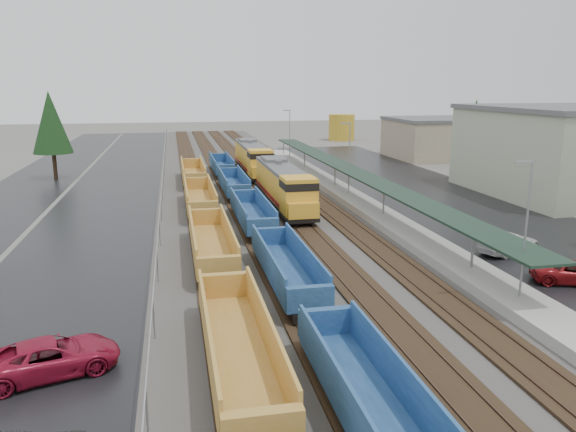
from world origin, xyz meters
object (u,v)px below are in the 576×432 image
at_px(parked_car_west_c, 51,357).
at_px(parked_car_east_c, 509,243).
at_px(well_string_yellow, 221,283).
at_px(well_string_blue, 286,268).
at_px(storage_tank, 342,127).
at_px(locomotive_trail, 253,158).
at_px(parked_car_east_b, 573,272).
at_px(locomotive_lead, 284,186).

xyz_separation_m(parked_car_west_c, parked_car_east_c, (28.44, 11.75, -0.01)).
xyz_separation_m(well_string_yellow, parked_car_east_c, (20.88, 5.35, -0.40)).
xyz_separation_m(well_string_blue, storage_tank, (29.52, 85.85, 1.66)).
height_order(locomotive_trail, parked_car_east_b, locomotive_trail).
bearing_deg(locomotive_trail, parked_car_east_b, -73.80).
xyz_separation_m(locomotive_lead, parked_car_east_c, (12.88, -17.58, -1.52)).
bearing_deg(locomotive_trail, storage_tank, 59.80).
distance_m(well_string_yellow, parked_car_east_b, 21.11).
xyz_separation_m(storage_tank, parked_car_west_c, (-41.09, -94.18, -2.00)).
xyz_separation_m(locomotive_trail, parked_car_east_b, (13.07, -45.00, -1.59)).
distance_m(well_string_blue, storage_tank, 90.80).
xyz_separation_m(locomotive_lead, locomotive_trail, (0.00, 21.00, 0.00)).
distance_m(locomotive_trail, well_string_yellow, 44.67).
bearing_deg(locomotive_lead, parked_car_west_c, -117.96).
bearing_deg(well_string_yellow, well_string_blue, 25.65).
relative_size(locomotive_trail, storage_tank, 3.37).
xyz_separation_m(well_string_blue, parked_car_east_c, (16.88, 3.43, -0.36)).
relative_size(storage_tank, parked_car_east_b, 1.13).
xyz_separation_m(well_string_yellow, parked_car_east_b, (21.07, -1.07, -0.47)).
relative_size(locomotive_lead, well_string_blue, 0.19).
xyz_separation_m(parked_car_west_c, parked_car_east_b, (28.64, 5.34, -0.08)).
bearing_deg(parked_car_west_c, storage_tank, -40.84).
bearing_deg(storage_tank, well_string_blue, -108.98).
height_order(parked_car_east_b, parked_car_east_c, parked_car_east_c).
distance_m(storage_tank, parked_car_east_c, 83.41).
height_order(parked_car_west_c, parked_car_east_b, parked_car_west_c).
xyz_separation_m(locomotive_lead, storage_tank, (25.52, 64.84, 0.50)).
xyz_separation_m(locomotive_trail, parked_car_east_c, (12.88, -38.58, -1.52)).
bearing_deg(well_string_yellow, storage_tank, 69.10).
distance_m(well_string_blue, parked_car_east_b, 17.34).
distance_m(locomotive_lead, well_string_blue, 21.42).
distance_m(locomotive_lead, locomotive_trail, 21.00).
bearing_deg(well_string_yellow, locomotive_lead, 70.77).
height_order(locomotive_trail, storage_tank, storage_tank).
height_order(storage_tank, parked_car_west_c, storage_tank).
relative_size(locomotive_lead, well_string_yellow, 0.20).
bearing_deg(parked_car_west_c, locomotive_lead, -45.22).
relative_size(well_string_yellow, well_string_blue, 0.92).
xyz_separation_m(locomotive_trail, parked_car_west_c, (-15.57, -50.33, -1.50)).
relative_size(well_string_blue, parked_car_east_c, 19.52).
bearing_deg(well_string_blue, locomotive_trail, 84.56).
xyz_separation_m(locomotive_trail, storage_tank, (25.52, 43.84, 0.50)).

